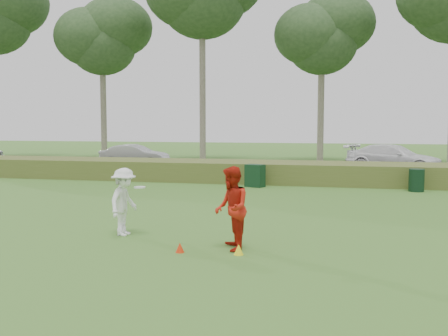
% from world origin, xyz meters
% --- Properties ---
extents(ground, '(120.00, 120.00, 0.00)m').
position_xyz_m(ground, '(0.00, 0.00, 0.00)').
color(ground, '#356923').
rests_on(ground, ground).
extents(reed_strip, '(80.00, 3.00, 0.90)m').
position_xyz_m(reed_strip, '(0.00, 12.00, 0.45)').
color(reed_strip, '#4C5B24').
rests_on(reed_strip, ground).
extents(park_road, '(80.00, 6.00, 0.06)m').
position_xyz_m(park_road, '(0.00, 17.00, 0.03)').
color(park_road, '#2D2D2D').
rests_on(park_road, ground).
extents(tree_2, '(6.50, 6.50, 12.00)m').
position_xyz_m(tree_2, '(-14.00, 24.00, 8.97)').
color(tree_2, gray).
rests_on(tree_2, ground).
extents(tree_4, '(6.24, 6.24, 11.50)m').
position_xyz_m(tree_4, '(2.00, 24.50, 8.59)').
color(tree_4, gray).
rests_on(tree_4, ground).
extents(player_white, '(0.87, 1.07, 1.59)m').
position_xyz_m(player_white, '(-1.52, 0.21, 0.80)').
color(player_white, white).
rests_on(player_white, ground).
extents(player_red, '(0.91, 1.02, 1.75)m').
position_xyz_m(player_red, '(1.23, -0.55, 0.87)').
color(player_red, red).
rests_on(player_red, ground).
extents(cone_orange, '(0.18, 0.18, 0.20)m').
position_xyz_m(cone_orange, '(0.25, -1.01, 0.10)').
color(cone_orange, red).
rests_on(cone_orange, ground).
extents(cone_yellow, '(0.20, 0.20, 0.22)m').
position_xyz_m(cone_yellow, '(1.46, -0.92, 0.11)').
color(cone_yellow, yellow).
rests_on(cone_yellow, ground).
extents(utility_cabinet, '(0.88, 0.72, 0.94)m').
position_xyz_m(utility_cabinet, '(-0.07, 9.92, 0.47)').
color(utility_cabinet, black).
rests_on(utility_cabinet, ground).
extents(trash_bin, '(0.74, 0.74, 0.88)m').
position_xyz_m(trash_bin, '(6.30, 9.96, 0.44)').
color(trash_bin, black).
rests_on(trash_bin, ground).
extents(car_mid, '(4.14, 1.60, 1.35)m').
position_xyz_m(car_mid, '(-8.62, 17.27, 0.73)').
color(car_mid, '#B5B5B9').
rests_on(car_mid, park_road).
extents(car_right, '(5.47, 3.84, 1.47)m').
position_xyz_m(car_right, '(6.19, 17.63, 0.80)').
color(car_right, white).
rests_on(car_right, park_road).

